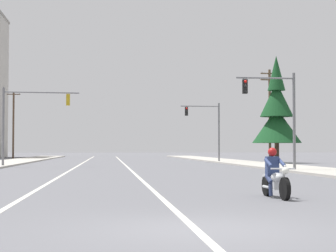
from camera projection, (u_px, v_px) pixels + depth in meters
The scene contains 11 objects.
ground_plane at pixel (199, 229), 10.27m from camera, with size 400.00×400.00×0.00m, color #5B5B60.
lane_stripe_center at pixel (124, 164), 54.99m from camera, with size 0.16×100.00×0.01m, color beige.
lane_stripe_left at pixel (82, 164), 54.57m from camera, with size 0.16×100.00×0.01m, color beige.
sidewalk_kerb_right at pixel (255, 164), 51.21m from camera, with size 4.40×110.00×0.14m, color #ADA89E.
motorcycle_with_rider at pixel (275, 178), 16.73m from camera, with size 0.70×2.19×1.46m.
traffic_signal_near_right at pixel (278, 107), 36.17m from camera, with size 3.80×0.38×6.20m.
traffic_signal_near_left at pixel (26, 114), 45.19m from camera, with size 5.90×0.66×6.20m.
traffic_signal_mid_right at pixel (208, 123), 60.23m from camera, with size 4.15×0.51×6.20m.
utility_pole_right_far at pixel (270, 113), 59.36m from camera, with size 1.89×0.26×9.57m.
utility_pole_left_far at pixel (13, 124), 80.16m from camera, with size 1.81×0.26×9.39m.
conifer_tree_right_verge_far at pixel (277, 114), 57.75m from camera, with size 4.89×4.89×10.76m.
Camera 1 is at (-1.63, -10.22, 1.43)m, focal length 61.82 mm.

